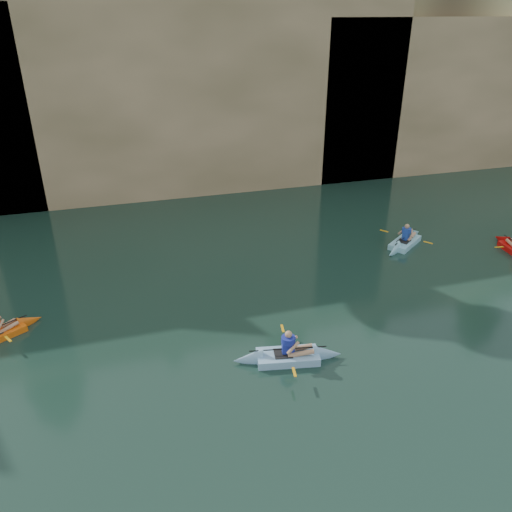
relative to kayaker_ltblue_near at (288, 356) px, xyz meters
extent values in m
cube|color=#C7B979|center=(-1.11, 24.38, 5.83)|extent=(70.00, 16.00, 12.00)
cube|color=tan|center=(0.89, 16.98, 5.53)|extent=(24.00, 2.40, 11.40)
cube|color=tan|center=(20.89, 16.98, 4.75)|extent=(26.00, 2.40, 9.84)
cube|color=black|center=(-5.11, 16.33, 1.43)|extent=(3.50, 1.00, 3.20)
cube|color=black|center=(8.89, 16.33, 2.08)|extent=(5.00, 1.00, 4.50)
cone|color=orange|center=(-7.90, 4.42, -0.04)|extent=(1.06, 1.02, 0.69)
cube|color=orange|center=(-8.36, 3.07, 0.23)|extent=(0.28, 0.40, 0.02)
cube|color=#83B3DC|center=(0.00, 0.00, -0.02)|extent=(2.74, 1.31, 0.30)
cone|color=#83B3DC|center=(1.22, -0.22, -0.02)|extent=(1.06, 0.97, 0.81)
cone|color=#83B3DC|center=(-1.22, 0.22, -0.02)|extent=(1.06, 0.97, 0.81)
cube|color=black|center=(-0.15, 0.03, 0.10)|extent=(0.63, 0.60, 0.04)
cube|color=#1B2797|center=(0.00, 0.00, 0.42)|extent=(0.41, 0.30, 0.54)
sphere|color=tan|center=(0.00, 0.00, 0.81)|extent=(0.23, 0.23, 0.23)
cylinder|color=black|center=(0.00, 0.00, 0.27)|extent=(2.37, 0.47, 0.04)
cube|color=orange|center=(0.20, 1.08, 0.27)|extent=(0.15, 0.43, 0.02)
cube|color=orange|center=(-0.20, -1.08, 0.27)|extent=(0.15, 0.43, 0.02)
cone|color=red|center=(12.58, 5.46, -0.03)|extent=(0.86, 1.02, 0.77)
cube|color=orange|center=(11.42, 4.32, 0.26)|extent=(0.43, 0.12, 0.02)
cube|color=#84C7DE|center=(8.07, 6.47, -0.02)|extent=(2.61, 2.19, 0.29)
cone|color=#84C7DE|center=(9.08, 7.19, -0.02)|extent=(1.21, 1.18, 0.78)
cone|color=#84C7DE|center=(7.06, 5.75, -0.02)|extent=(1.21, 1.18, 0.78)
cube|color=black|center=(7.95, 6.38, 0.09)|extent=(0.73, 0.72, 0.04)
cube|color=#1C3A9A|center=(8.07, 6.47, 0.40)|extent=(0.42, 0.40, 0.52)
sphere|color=tan|center=(8.07, 6.47, 0.77)|extent=(0.22, 0.22, 0.22)
cylinder|color=black|center=(8.07, 6.47, 0.26)|extent=(1.91, 1.38, 0.04)
cube|color=orange|center=(7.46, 7.33, 0.26)|extent=(0.31, 0.39, 0.02)
cube|color=orange|center=(8.69, 5.61, 0.26)|extent=(0.31, 0.39, 0.02)
camera|label=1|loc=(-4.47, -11.69, 9.63)|focal=35.00mm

